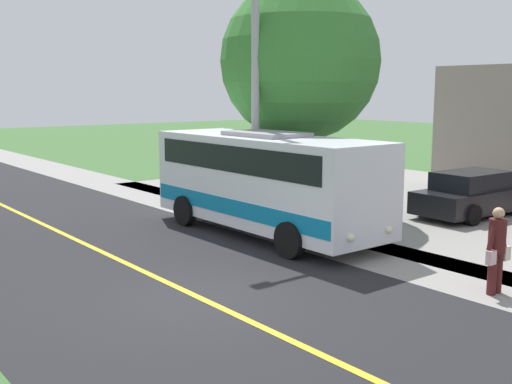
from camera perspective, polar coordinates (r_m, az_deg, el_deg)
The scene contains 9 objects.
ground_plane at distance 12.23m, azimuth -5.08°, elevation -9.76°, with size 120.00×120.00×0.00m, color #3D6633.
road_surface at distance 12.23m, azimuth -5.08°, elevation -9.74°, with size 8.00×100.00×0.01m, color black.
sidewalk at distance 15.56m, azimuth 11.20°, elevation -5.71°, with size 2.40×100.00×0.01m, color gray.
road_centre_line at distance 12.23m, azimuth -5.08°, elevation -9.72°, with size 0.16×100.00×0.00m, color gold.
shuttle_bus_front at distance 17.23m, azimuth 0.92°, elevation 1.27°, with size 2.64×7.75×2.87m.
pedestrian_with_bags at distance 13.09m, azimuth 21.26°, elevation -4.79°, with size 0.72×0.34×1.75m.
street_light_pole at distance 18.19m, azimuth -0.34°, elevation 11.99°, with size 1.97×0.24×8.86m.
parked_car_near at distance 21.11m, azimuth 19.38°, elevation -0.23°, with size 4.47×2.15×1.45m.
tree_curbside at distance 20.37m, azimuth 4.07°, elevation 11.89°, with size 5.15×5.15×7.50m.
Camera 1 is at (6.31, 9.69, 3.98)m, focal length 43.50 mm.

